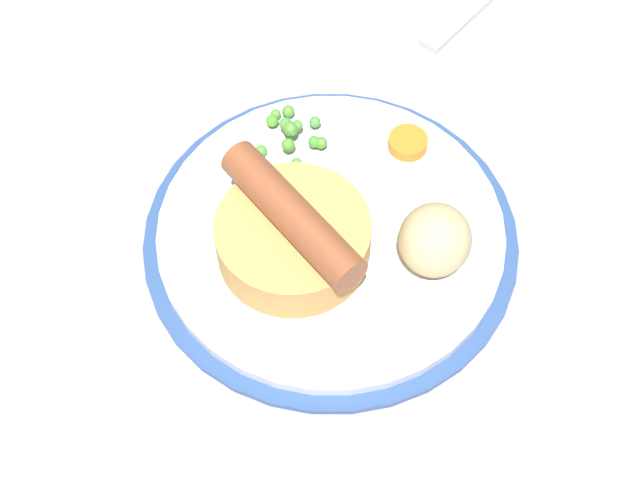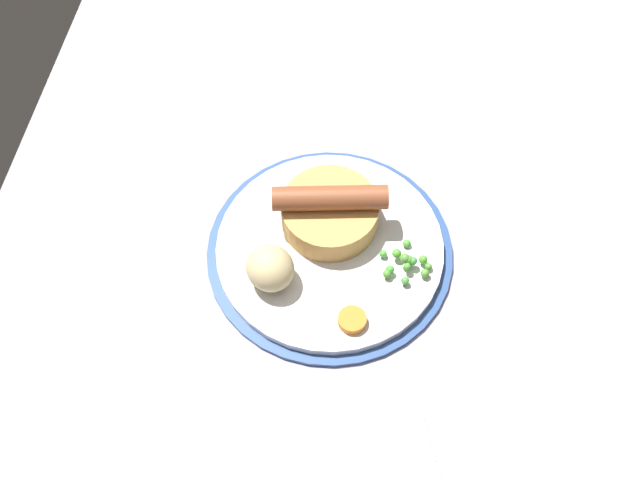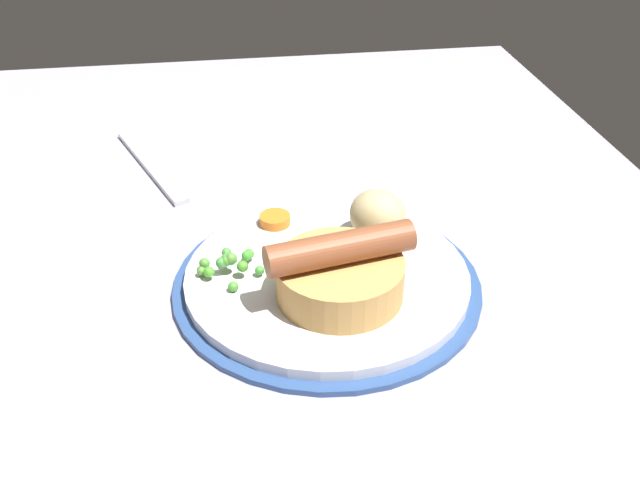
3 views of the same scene
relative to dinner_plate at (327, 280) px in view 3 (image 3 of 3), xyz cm
name	(u,v)px [view 3 (image 3 of 3)]	position (x,y,z in cm)	size (l,w,h in cm)	color
dining_table	(272,299)	(-0.91, -4.41, -2.07)	(110.00, 80.00, 3.00)	#9E99AD
dinner_plate	(327,280)	(0.00, 0.00, 0.00)	(24.77, 24.77, 1.40)	#2D4C84
sausage_pudding	(340,272)	(2.98, 0.50, 2.90)	(9.78, 11.56, 5.46)	tan
pea_pile	(229,262)	(-1.04, -7.67, 1.85)	(5.17, 5.31, 1.94)	#4F9233
potato_chunk_1	(378,215)	(-4.57, 5.06, 2.99)	(4.56, 4.87, 4.31)	#CCB77F
carrot_slice_0	(275,220)	(-7.86, -3.42, 1.26)	(2.74, 2.74, 0.86)	orange
fork	(152,165)	(-23.07, -15.03, -0.27)	(18.00, 1.60, 0.60)	silver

